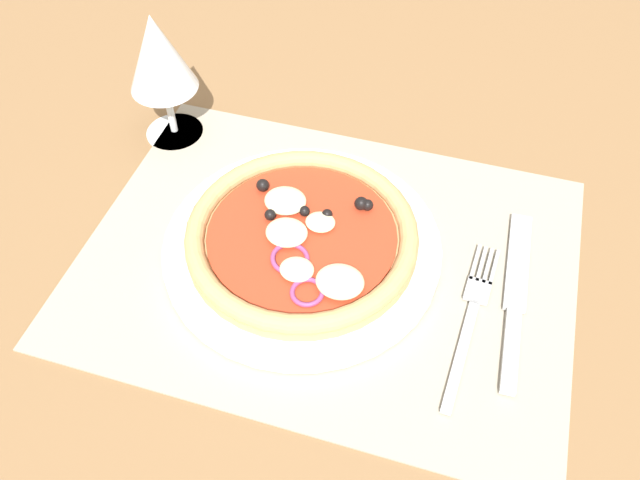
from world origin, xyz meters
TOP-DOWN VIEW (x-y plane):
  - ground_plane at (0.00, 0.00)cm, footprint 190.00×140.00cm
  - placemat at (0.00, 0.00)cm, footprint 46.26×34.88cm
  - plate at (-2.53, -0.33)cm, footprint 26.43×26.43cm
  - pizza at (-2.48, -0.37)cm, footprint 21.85×21.85cm
  - fork at (14.12, -2.68)cm, footprint 2.64×18.06cm
  - knife at (17.62, 0.59)cm, footprint 2.46×20.05cm
  - wine_glass at (-21.80, 12.64)cm, footprint 7.20×7.20cm

SIDE VIEW (x-z plane):
  - ground_plane at x=0.00cm, z-range -2.40..0.00cm
  - placemat at x=0.00cm, z-range 0.00..0.40cm
  - fork at x=14.12cm, z-range 0.40..0.84cm
  - knife at x=17.62cm, z-range 0.35..0.96cm
  - plate at x=-2.53cm, z-range 0.40..1.66cm
  - pizza at x=-2.48cm, z-range 1.45..4.08cm
  - wine_glass at x=-21.80cm, z-range 2.60..17.50cm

